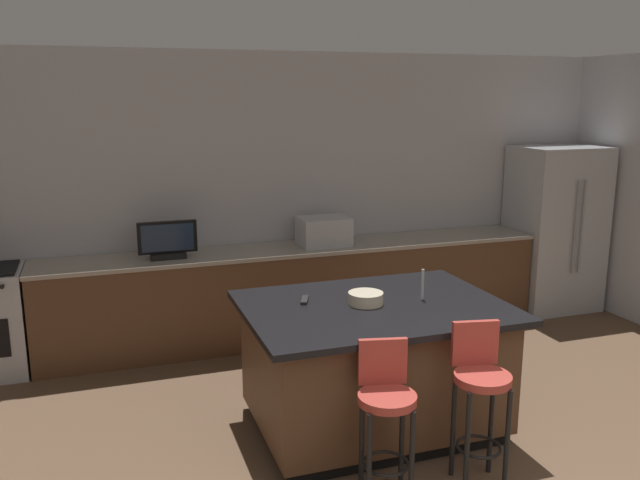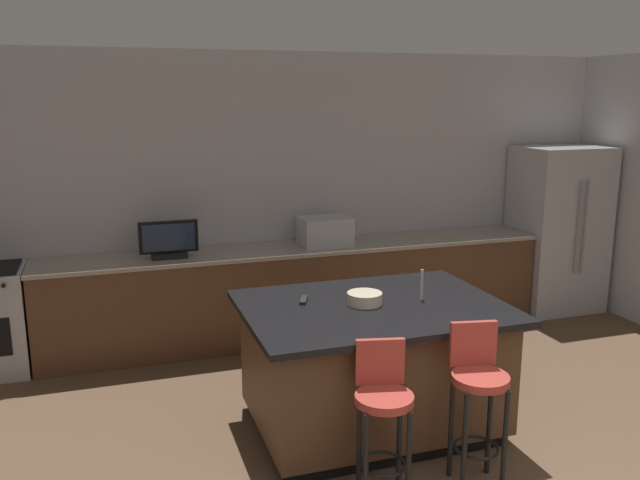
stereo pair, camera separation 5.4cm
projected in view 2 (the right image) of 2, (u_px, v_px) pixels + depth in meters
The scene contains 12 objects.
wall_back at pixel (299, 193), 6.61m from camera, with size 7.18×0.12×2.74m, color #BCBCC1.
counter_back at pixel (301, 291), 6.43m from camera, with size 4.90×0.62×0.90m.
kitchen_island at pixel (372, 365), 4.65m from camera, with size 1.80×1.32×0.92m.
refrigerator at pixel (557, 229), 7.18m from camera, with size 0.91×0.73×1.79m.
microwave at pixel (325, 231), 6.37m from camera, with size 0.48×0.36×0.27m, color #B7BABF.
tv_monitor at pixel (169, 241), 5.86m from camera, with size 0.52×0.16×0.34m.
sink_faucet_back at pixel (309, 232), 6.43m from camera, with size 0.02×0.02×0.24m, color #B2B2B7.
sink_faucet_island at pixel (422, 285), 4.64m from camera, with size 0.02×0.02×0.22m, color #B2B2B7.
bar_stool_left at pixel (383, 409), 3.80m from camera, with size 0.35×0.37×0.95m.
bar_stool_right at pixel (478, 391), 3.93m from camera, with size 0.34×0.36×1.00m.
fruit_bowl at pixel (365, 298), 4.55m from camera, with size 0.24×0.24×0.08m, color beige.
tv_remote at pixel (304, 300), 4.62m from camera, with size 0.04×0.17×0.02m, color black.
Camera 2 is at (-1.86, -1.83, 2.35)m, focal length 36.93 mm.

